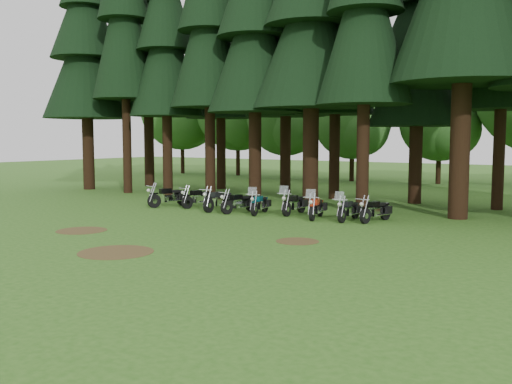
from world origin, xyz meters
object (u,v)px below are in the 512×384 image
(motorcycle_2, at_px, (219,201))
(motorcycle_3, at_px, (239,203))
(motorcycle_4, at_px, (260,204))
(motorcycle_1, at_px, (199,199))
(motorcycle_8, at_px, (376,211))
(motorcycle_7, at_px, (349,210))
(motorcycle_0, at_px, (169,197))
(motorcycle_5, at_px, (294,204))
(motorcycle_6, at_px, (316,208))

(motorcycle_2, xyz_separation_m, motorcycle_3, (1.20, -0.04, -0.03))
(motorcycle_4, bearing_deg, motorcycle_1, 160.42)
(motorcycle_1, xyz_separation_m, motorcycle_8, (8.86, 0.31, -0.00))
(motorcycle_8, bearing_deg, motorcycle_7, -150.34)
(motorcycle_0, bearing_deg, motorcycle_7, 24.17)
(motorcycle_5, height_order, motorcycle_8, motorcycle_5)
(motorcycle_2, height_order, motorcycle_4, motorcycle_4)
(motorcycle_2, relative_size, motorcycle_4, 1.09)
(motorcycle_1, bearing_deg, motorcycle_0, -148.05)
(motorcycle_6, bearing_deg, motorcycle_1, 163.23)
(motorcycle_0, distance_m, motorcycle_5, 6.52)
(motorcycle_0, xyz_separation_m, motorcycle_5, (6.45, 0.96, -0.01))
(motorcycle_3, distance_m, motorcycle_6, 3.72)
(motorcycle_4, bearing_deg, motorcycle_2, 168.97)
(motorcycle_6, bearing_deg, motorcycle_4, 167.91)
(motorcycle_2, bearing_deg, motorcycle_3, -4.60)
(motorcycle_6, height_order, motorcycle_7, motorcycle_6)
(motorcycle_5, height_order, motorcycle_7, motorcycle_5)
(motorcycle_1, relative_size, motorcycle_5, 0.97)
(motorcycle_1, bearing_deg, motorcycle_3, -2.06)
(motorcycle_1, distance_m, motorcycle_5, 5.09)
(motorcycle_0, bearing_deg, motorcycle_4, 23.33)
(motorcycle_0, xyz_separation_m, motorcycle_2, (2.95, 0.12, -0.00))
(motorcycle_0, distance_m, motorcycle_7, 9.24)
(motorcycle_0, bearing_deg, motorcycle_1, 44.16)
(motorcycle_6, bearing_deg, motorcycle_2, 168.13)
(motorcycle_4, bearing_deg, motorcycle_7, -9.61)
(motorcycle_2, xyz_separation_m, motorcycle_6, (4.91, 0.24, -0.02))
(motorcycle_1, distance_m, motorcycle_7, 7.85)
(motorcycle_4, xyz_separation_m, motorcycle_7, (4.09, 0.32, -0.00))
(motorcycle_2, height_order, motorcycle_7, motorcycle_7)
(motorcycle_4, xyz_separation_m, motorcycle_6, (2.73, 0.12, 0.01))
(motorcycle_1, xyz_separation_m, motorcycle_3, (2.78, -0.52, -0.01))
(motorcycle_0, relative_size, motorcycle_8, 1.05)
(motorcycle_3, distance_m, motorcycle_5, 2.46)
(motorcycle_3, xyz_separation_m, motorcycle_4, (0.98, 0.16, 0.00))
(motorcycle_0, xyz_separation_m, motorcycle_6, (7.86, 0.36, -0.02))
(motorcycle_0, relative_size, motorcycle_1, 1.03)
(motorcycle_2, bearing_deg, motorcycle_5, 10.87)
(motorcycle_2, relative_size, motorcycle_3, 1.10)
(motorcycle_3, bearing_deg, motorcycle_0, -164.73)
(motorcycle_1, height_order, motorcycle_6, motorcycle_6)
(motorcycle_5, bearing_deg, motorcycle_4, -155.49)
(motorcycle_6, bearing_deg, motorcycle_7, -6.37)
(motorcycle_2, bearing_deg, motorcycle_8, 3.50)
(motorcycle_0, bearing_deg, motorcycle_3, 21.76)
(motorcycle_0, distance_m, motorcycle_4, 5.14)
(motorcycle_0, relative_size, motorcycle_6, 1.02)
(motorcycle_0, xyz_separation_m, motorcycle_1, (1.37, 0.59, -0.03))
(motorcycle_2, height_order, motorcycle_5, motorcycle_5)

